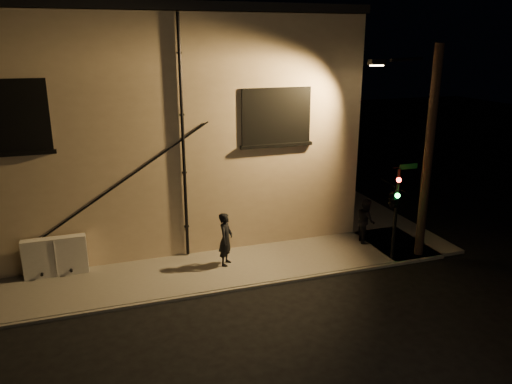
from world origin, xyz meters
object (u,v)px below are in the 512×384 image
object	(u,v)px
utility_cabinet	(55,257)
streetlamp_pole	(426,150)
pedestrian_a	(226,239)
pedestrian_b	(366,220)
traffic_signal	(394,198)

from	to	relation	value
utility_cabinet	streetlamp_pole	xyz separation A→B (m)	(12.35, -2.32, 3.18)
utility_cabinet	pedestrian_a	xyz separation A→B (m)	(5.54, -1.00, 0.28)
utility_cabinet	pedestrian_a	world-z (taller)	pedestrian_a
utility_cabinet	pedestrian_a	distance (m)	5.63
pedestrian_a	streetlamp_pole	size ratio (longest dim) A/B	0.25
pedestrian_b	streetlamp_pole	bearing A→B (deg)	-130.73
pedestrian_a	utility_cabinet	bearing A→B (deg)	113.78
traffic_signal	streetlamp_pole	xyz separation A→B (m)	(1.25, 0.20, 1.53)
pedestrian_a	streetlamp_pole	bearing A→B (deg)	-66.98
pedestrian_a	pedestrian_b	world-z (taller)	pedestrian_a
utility_cabinet	streetlamp_pole	world-z (taller)	streetlamp_pole
pedestrian_b	traffic_signal	distance (m)	2.32
utility_cabinet	traffic_signal	bearing A→B (deg)	-12.77
utility_cabinet	pedestrian_b	world-z (taller)	pedestrian_b
utility_cabinet	streetlamp_pole	bearing A→B (deg)	-10.63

